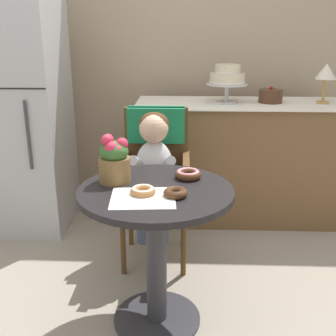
# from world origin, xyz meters

# --- Properties ---
(ground_plane) EXTENTS (8.00, 8.00, 0.00)m
(ground_plane) POSITION_xyz_m (0.00, 0.00, 0.00)
(ground_plane) COLOR gray
(back_wall) EXTENTS (4.80, 0.10, 2.70)m
(back_wall) POSITION_xyz_m (0.00, 1.85, 1.35)
(back_wall) COLOR tan
(back_wall) RESTS_ON ground
(cafe_table) EXTENTS (0.72, 0.72, 0.72)m
(cafe_table) POSITION_xyz_m (0.00, 0.00, 0.51)
(cafe_table) COLOR black
(cafe_table) RESTS_ON ground
(wicker_chair) EXTENTS (0.42, 0.45, 0.95)m
(wicker_chair) POSITION_xyz_m (-0.05, 0.70, 0.64)
(wicker_chair) COLOR brown
(wicker_chair) RESTS_ON ground
(seated_child) EXTENTS (0.27, 0.32, 0.73)m
(seated_child) POSITION_xyz_m (-0.05, 0.54, 0.68)
(seated_child) COLOR silver
(seated_child) RESTS_ON ground
(paper_napkin) EXTENTS (0.29, 0.26, 0.00)m
(paper_napkin) POSITION_xyz_m (-0.05, -0.12, 0.72)
(paper_napkin) COLOR white
(paper_napkin) RESTS_ON cafe_table
(donut_front) EXTENTS (0.10, 0.10, 0.04)m
(donut_front) POSITION_xyz_m (0.09, -0.09, 0.74)
(donut_front) COLOR #4C2D19
(donut_front) RESTS_ON cafe_table
(donut_mid) EXTENTS (0.13, 0.13, 0.04)m
(donut_mid) POSITION_xyz_m (0.15, 0.15, 0.74)
(donut_mid) COLOR #4C2D19
(donut_mid) RESTS_ON cafe_table
(donut_side) EXTENTS (0.11, 0.11, 0.03)m
(donut_side) POSITION_xyz_m (-0.05, -0.07, 0.74)
(donut_side) COLOR #AD7542
(donut_side) RESTS_ON cafe_table
(flower_vase) EXTENTS (0.15, 0.15, 0.23)m
(flower_vase) POSITION_xyz_m (-0.20, 0.09, 0.83)
(flower_vase) COLOR brown
(flower_vase) RESTS_ON cafe_table
(display_counter) EXTENTS (1.56, 0.62, 0.90)m
(display_counter) POSITION_xyz_m (0.55, 1.30, 0.45)
(display_counter) COLOR brown
(display_counter) RESTS_ON ground
(tiered_cake_stand) EXTENTS (0.30, 0.30, 0.27)m
(tiered_cake_stand) POSITION_xyz_m (0.44, 1.30, 1.08)
(tiered_cake_stand) COLOR silver
(tiered_cake_stand) RESTS_ON display_counter
(round_layer_cake) EXTENTS (0.17, 0.17, 0.12)m
(round_layer_cake) POSITION_xyz_m (0.76, 1.31, 0.95)
(round_layer_cake) COLOR #4C2D1E
(round_layer_cake) RESTS_ON display_counter
(table_lamp) EXTENTS (0.15, 0.15, 0.28)m
(table_lamp) POSITION_xyz_m (1.13, 1.29, 1.12)
(table_lamp) COLOR #B28C47
(table_lamp) RESTS_ON display_counter
(refrigerator) EXTENTS (0.64, 0.63, 1.70)m
(refrigerator) POSITION_xyz_m (-1.05, 1.10, 0.85)
(refrigerator) COLOR #B7BABF
(refrigerator) RESTS_ON ground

